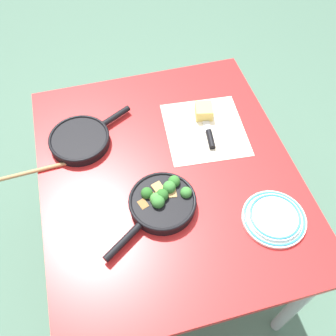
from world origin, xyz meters
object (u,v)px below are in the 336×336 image
skillet_eggs (80,139)px  wooden_spoon (57,165)px  grater_knife (209,132)px  dinner_plate_stack (274,218)px  skillet_broccoli (162,202)px  cheese_block (204,111)px

skillet_eggs → wooden_spoon: 0.14m
grater_knife → dinner_plate_stack: (-0.42, -0.09, 0.00)m
skillet_eggs → grater_knife: size_ratio=1.41×
skillet_broccoli → cheese_block: skillet_broccoli is taller
wooden_spoon → cheese_block: 0.61m
cheese_block → wooden_spoon: bearing=100.1°
wooden_spoon → cheese_block: size_ratio=4.35×
dinner_plate_stack → skillet_eggs: bearing=49.4°
skillet_eggs → wooden_spoon: (-0.09, 0.10, -0.01)m
skillet_eggs → grater_knife: 0.50m
wooden_spoon → grater_knife: 0.59m
cheese_block → dinner_plate_stack: cheese_block is taller
skillet_eggs → cheese_block: size_ratio=3.95×
grater_knife → cheese_block: (0.10, -0.01, 0.02)m
wooden_spoon → dinner_plate_stack: size_ratio=1.72×
skillet_broccoli → wooden_spoon: bearing=-72.5°
wooden_spoon → cheese_block: (0.11, -0.60, 0.02)m
wooden_spoon → cheese_block: bearing=7.3°
grater_knife → dinner_plate_stack: 0.43m
skillet_broccoli → skillet_eggs: skillet_broccoli is taller
skillet_broccoli → cheese_block: (0.37, -0.27, -0.00)m
cheese_block → dinner_plate_stack: (-0.52, -0.08, -0.01)m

